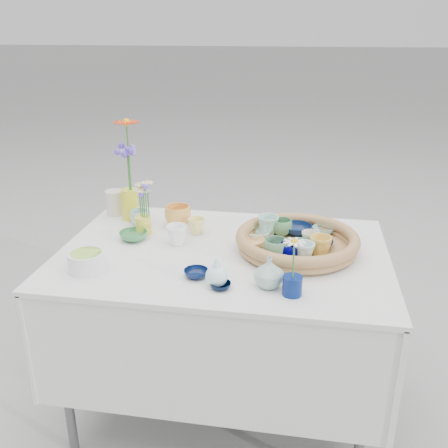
% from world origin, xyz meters
% --- Properties ---
extents(ground, '(80.00, 80.00, 0.00)m').
position_xyz_m(ground, '(0.00, 0.00, 0.00)').
color(ground, gray).
extents(display_table, '(1.26, 0.86, 0.77)m').
position_xyz_m(display_table, '(0.00, 0.00, 0.00)').
color(display_table, silver).
rests_on(display_table, ground).
extents(wicker_tray, '(0.47, 0.47, 0.08)m').
position_xyz_m(wicker_tray, '(0.28, 0.05, 0.80)').
color(wicker_tray, olive).
rests_on(wicker_tray, display_table).
extents(tray_ceramic_0, '(0.15, 0.15, 0.04)m').
position_xyz_m(tray_ceramic_0, '(0.28, 0.18, 0.80)').
color(tray_ceramic_0, '#0B1C44').
rests_on(tray_ceramic_0, wicker_tray).
extents(tray_ceramic_1, '(0.11, 0.11, 0.03)m').
position_xyz_m(tray_ceramic_1, '(0.36, 0.07, 0.80)').
color(tray_ceramic_1, black).
rests_on(tray_ceramic_1, wicker_tray).
extents(tray_ceramic_2, '(0.10, 0.10, 0.08)m').
position_xyz_m(tray_ceramic_2, '(0.37, -0.02, 0.82)').
color(tray_ceramic_2, gold).
rests_on(tray_ceramic_2, wicker_tray).
extents(tray_ceramic_3, '(0.15, 0.15, 0.03)m').
position_xyz_m(tray_ceramic_3, '(0.28, 0.02, 0.80)').
color(tray_ceramic_3, '#3F7F65').
rests_on(tray_ceramic_3, wicker_tray).
extents(tray_ceramic_4, '(0.12, 0.12, 0.07)m').
position_xyz_m(tray_ceramic_4, '(0.20, -0.06, 0.82)').
color(tray_ceramic_4, '#5D9269').
rests_on(tray_ceramic_4, wicker_tray).
extents(tray_ceramic_5, '(0.12, 0.12, 0.03)m').
position_xyz_m(tray_ceramic_5, '(0.12, 0.11, 0.80)').
color(tray_ceramic_5, silver).
rests_on(tray_ceramic_5, wicker_tray).
extents(tray_ceramic_6, '(0.11, 0.11, 0.08)m').
position_xyz_m(tray_ceramic_6, '(0.16, 0.15, 0.82)').
color(tray_ceramic_6, '#A9DCCF').
rests_on(tray_ceramic_6, wicker_tray).
extents(tray_ceramic_7, '(0.09, 0.09, 0.06)m').
position_xyz_m(tray_ceramic_7, '(0.33, 0.05, 0.81)').
color(tray_ceramic_7, beige).
rests_on(tray_ceramic_7, wicker_tray).
extents(tray_ceramic_8, '(0.11, 0.11, 0.03)m').
position_xyz_m(tray_ceramic_8, '(0.38, 0.20, 0.80)').
color(tray_ceramic_8, '#A0EAFF').
rests_on(tray_ceramic_8, wicker_tray).
extents(tray_ceramic_9, '(0.08, 0.08, 0.06)m').
position_xyz_m(tray_ceramic_9, '(0.26, -0.06, 0.81)').
color(tray_ceramic_9, '#000066').
rests_on(tray_ceramic_9, wicker_tray).
extents(tray_ceramic_10, '(0.13, 0.13, 0.03)m').
position_xyz_m(tray_ceramic_10, '(0.11, 0.02, 0.80)').
color(tray_ceramic_10, '#FAC074').
rests_on(tray_ceramic_10, wicker_tray).
extents(tray_ceramic_11, '(0.10, 0.10, 0.07)m').
position_xyz_m(tray_ceramic_11, '(0.31, -0.07, 0.82)').
color(tray_ceramic_11, silver).
rests_on(tray_ceramic_11, wicker_tray).
extents(tray_ceramic_12, '(0.10, 0.10, 0.07)m').
position_xyz_m(tray_ceramic_12, '(0.21, 0.16, 0.82)').
color(tray_ceramic_12, '#599A64').
rests_on(tray_ceramic_12, wicker_tray).
extents(loose_ceramic_0, '(0.15, 0.15, 0.09)m').
position_xyz_m(loose_ceramic_0, '(-0.24, 0.23, 0.81)').
color(loose_ceramic_0, '#F3A94A').
rests_on(loose_ceramic_0, display_table).
extents(loose_ceramic_1, '(0.08, 0.08, 0.07)m').
position_xyz_m(loose_ceramic_1, '(-0.14, 0.15, 0.80)').
color(loose_ceramic_1, '#F8EA84').
rests_on(loose_ceramic_1, display_table).
extents(loose_ceramic_2, '(0.15, 0.15, 0.04)m').
position_xyz_m(loose_ceramic_2, '(-0.38, 0.05, 0.78)').
color(loose_ceramic_2, '#397E46').
rests_on(loose_ceramic_2, display_table).
extents(loose_ceramic_3, '(0.09, 0.09, 0.08)m').
position_xyz_m(loose_ceramic_3, '(-0.19, 0.04, 0.80)').
color(loose_ceramic_3, white).
rests_on(loose_ceramic_3, display_table).
extents(loose_ceramic_4, '(0.10, 0.10, 0.03)m').
position_xyz_m(loose_ceramic_4, '(-0.06, -0.22, 0.78)').
color(loose_ceramic_4, '#081640').
rests_on(loose_ceramic_4, display_table).
extents(loose_ceramic_5, '(0.09, 0.09, 0.07)m').
position_xyz_m(loose_ceramic_5, '(-0.41, 0.22, 0.80)').
color(loose_ceramic_5, '#A9D4C7').
rests_on(loose_ceramic_5, display_table).
extents(loose_ceramic_6, '(0.09, 0.09, 0.02)m').
position_xyz_m(loose_ceramic_6, '(0.04, -0.29, 0.78)').
color(loose_ceramic_6, black).
rests_on(loose_ceramic_6, display_table).
extents(fluted_bowl, '(0.17, 0.17, 0.07)m').
position_xyz_m(fluted_bowl, '(-0.45, -0.24, 0.80)').
color(fluted_bowl, white).
rests_on(fluted_bowl, display_table).
extents(bud_vase_paleblue, '(0.09, 0.09, 0.12)m').
position_xyz_m(bud_vase_paleblue, '(0.03, -0.28, 0.82)').
color(bud_vase_paleblue, '#C3EFF3').
rests_on(bud_vase_paleblue, display_table).
extents(bud_vase_seafoam, '(0.13, 0.13, 0.11)m').
position_xyz_m(bud_vase_seafoam, '(0.20, -0.25, 0.82)').
color(bud_vase_seafoam, '#94BAAE').
rests_on(bud_vase_seafoam, display_table).
extents(bud_vase_cobalt, '(0.08, 0.08, 0.07)m').
position_xyz_m(bud_vase_cobalt, '(0.28, -0.29, 0.80)').
color(bud_vase_cobalt, navy).
rests_on(bud_vase_cobalt, display_table).
extents(single_daisy, '(0.08, 0.08, 0.14)m').
position_xyz_m(single_daisy, '(0.28, -0.30, 0.89)').
color(single_daisy, white).
rests_on(single_daisy, bud_vase_cobalt).
extents(tall_vase_yellow, '(0.09, 0.09, 0.14)m').
position_xyz_m(tall_vase_yellow, '(-0.47, 0.27, 0.83)').
color(tall_vase_yellow, yellow).
rests_on(tall_vase_yellow, display_table).
extents(gerbera, '(0.14, 0.14, 0.32)m').
position_xyz_m(gerbera, '(-0.46, 0.27, 1.05)').
color(gerbera, red).
rests_on(gerbera, tall_vase_yellow).
extents(hydrangea, '(0.09, 0.09, 0.24)m').
position_xyz_m(hydrangea, '(-0.46, 0.26, 0.99)').
color(hydrangea, '#563AC9').
rests_on(hydrangea, tall_vase_yellow).
extents(white_pitcher, '(0.13, 0.11, 0.11)m').
position_xyz_m(white_pitcher, '(-0.56, 0.32, 0.82)').
color(white_pitcher, beige).
rests_on(white_pitcher, display_table).
extents(daisy_cup, '(0.08, 0.08, 0.07)m').
position_xyz_m(daisy_cup, '(-0.36, 0.12, 0.80)').
color(daisy_cup, yellow).
rests_on(daisy_cup, display_table).
extents(daisy_posy, '(0.09, 0.09, 0.16)m').
position_xyz_m(daisy_posy, '(-0.35, 0.13, 0.92)').
color(daisy_posy, white).
rests_on(daisy_posy, daisy_cup).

